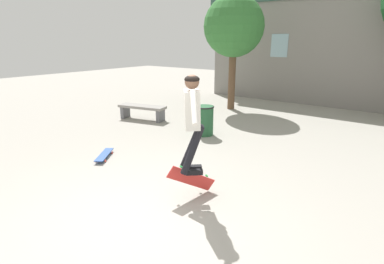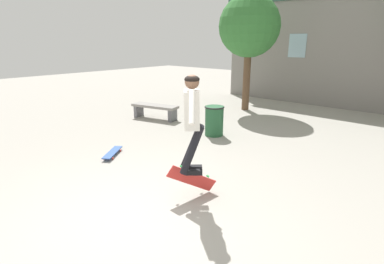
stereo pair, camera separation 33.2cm
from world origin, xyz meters
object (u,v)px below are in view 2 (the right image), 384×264
Objects in this scene: skater at (192,116)px; skateboard_resting at (112,152)px; skateboard_flipping at (192,179)px; trash_bin at (214,120)px; park_bench at (155,109)px; tree_left at (249,27)px.

skater reaches higher than skateboard_resting.
trash_bin is at bearing 57.56° from skateboard_flipping.
park_bench is at bearing 103.32° from skater.
trash_bin reaches higher than skateboard_flipping.
tree_left is at bearing 50.79° from skateboard_flipping.
skateboard_resting is at bearing -71.99° from park_bench.
skateboard_resting is (-2.60, 0.27, -1.31)m from skater.
trash_bin is at bearing 80.50° from skater.
tree_left is 6.62m from skateboard_resting.
trash_bin is 3.38m from skateboard_flipping.
tree_left reaches higher than skateboard_resting.
skater is at bearing -58.37° from trash_bin.
trash_bin is 3.60m from skater.
trash_bin is 2.82m from skateboard_resting.
skater reaches higher than park_bench.
park_bench is 5.44m from skater.
skateboard_flipping is (-0.06, 0.07, -1.07)m from skater.
trash_bin is 0.53× the size of skater.
tree_left is 5.02× the size of trash_bin.
skateboard_flipping is at bearing -65.46° from tree_left.
park_bench is 1.08× the size of skater.
tree_left is at bearing 73.66° from skater.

